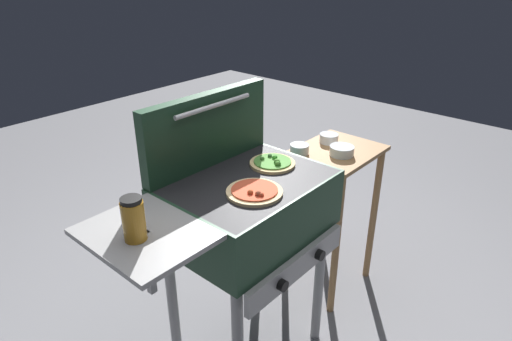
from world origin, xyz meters
The scene contains 9 objects.
grill centered at (-0.01, 0.00, 0.76)m, with size 0.96×0.53×0.90m.
grill_lid_open centered at (0.00, 0.21, 1.05)m, with size 0.63×0.08×0.30m.
pizza_pepperoni centered at (-0.07, -0.10, 0.91)m, with size 0.21×0.21×0.03m.
pizza_veggie centered at (0.17, 0.01, 0.91)m, with size 0.19×0.19×0.03m.
sauce_jar centered at (-0.52, -0.01, 0.97)m, with size 0.07×0.07×0.14m.
prep_table centered at (0.66, 0.00, 0.57)m, with size 0.44×0.36×0.81m.
topping_bowl_near centered at (0.71, 0.08, 0.83)m, with size 0.09×0.09×0.04m.
topping_bowl_far centered at (0.62, -0.05, 0.83)m, with size 0.12×0.12×0.04m.
topping_bowl_middle centered at (0.50, 0.11, 0.83)m, with size 0.09×0.09×0.04m.
Camera 1 is at (-1.14, -1.04, 1.68)m, focal length 31.37 mm.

